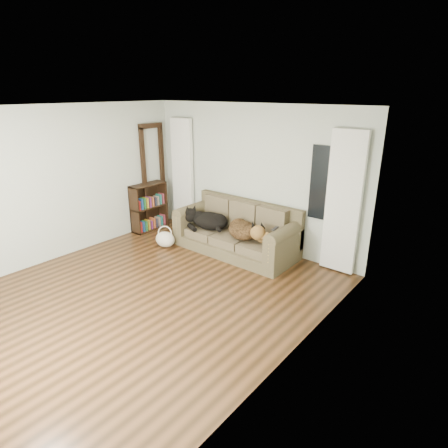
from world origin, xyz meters
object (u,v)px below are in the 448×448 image
Objects in this scene: sofa at (235,229)px; dog_black_lab at (208,221)px; tote_bag at (165,239)px; bookshelf at (149,206)px; dog_shepherd at (245,231)px.

dog_black_lab is at bearing -171.87° from sofa.
tote_bag is 1.12m from bookshelf.
sofa is at bearing 29.33° from tote_bag.
bookshelf is at bearing -176.16° from dog_black_lab.
tote_bag is (-0.58, -0.57, -0.32)m from dog_black_lab.
dog_shepherd is 1.80× the size of tote_bag.
sofa is 5.62× the size of tote_bag.
dog_black_lab is 0.75× the size of bookshelf.
dog_black_lab reaches higher than tote_bag.
dog_black_lab is 1.55m from bookshelf.
tote_bag is at bearing -135.75° from dog_black_lab.
tote_bag is 0.41× the size of bookshelf.
dog_black_lab is at bearing 44.55° from tote_bag.
bookshelf is (-0.97, 0.46, 0.34)m from tote_bag.
dog_black_lab is at bearing 37.06° from dog_shepherd.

